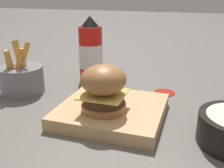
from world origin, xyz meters
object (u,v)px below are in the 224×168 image
object	(u,v)px
serving_board	(112,111)
ketchup_bottle	(91,53)
fries_basket	(22,79)
burger	(103,88)

from	to	relation	value
serving_board	ketchup_bottle	xyz separation A→B (m)	(-0.14, 0.21, 0.08)
ketchup_bottle	fries_basket	world-z (taller)	ketchup_bottle
fries_basket	serving_board	bearing A→B (deg)	-12.84
serving_board	burger	bearing A→B (deg)	-108.10
burger	fries_basket	xyz separation A→B (m)	(-0.27, 0.09, -0.04)
burger	ketchup_bottle	bearing A→B (deg)	118.19
ketchup_bottle	burger	bearing A→B (deg)	-61.81
burger	ketchup_bottle	distance (m)	0.27
burger	ketchup_bottle	xyz separation A→B (m)	(-0.13, 0.24, 0.01)
burger	fries_basket	world-z (taller)	fries_basket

